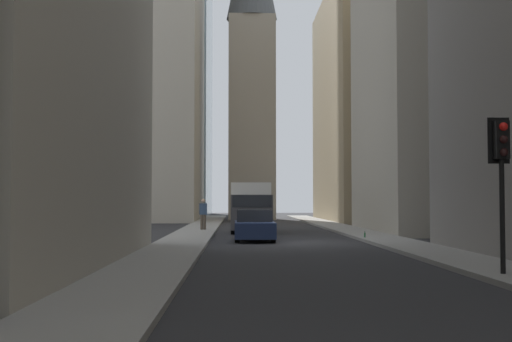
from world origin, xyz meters
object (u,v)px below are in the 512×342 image
traffic_light_foreground (501,158)px  discarded_bottle (365,235)px  pedestrian (203,213)px  delivery_truck (251,207)px  sedan_navy (254,226)px

traffic_light_foreground → discarded_bottle: bearing=1.2°
traffic_light_foreground → pedestrian: traffic_light_foreground is taller
traffic_light_foreground → discarded_bottle: 15.31m
traffic_light_foreground → delivery_truck: bearing=13.3°
pedestrian → traffic_light_foreground: bearing=-160.7°
delivery_truck → discarded_bottle: (-7.86, -5.10, -1.21)m
pedestrian → discarded_bottle: pedestrian is taller
pedestrian → sedan_navy: bearing=-161.9°
discarded_bottle → pedestrian: bearing=43.5°
discarded_bottle → traffic_light_foreground: bearing=-178.8°
sedan_navy → discarded_bottle: bearing=-88.4°
delivery_truck → discarded_bottle: size_ratio=23.93×
sedan_navy → delivery_truck: bearing=0.0°
delivery_truck → sedan_navy: 8.05m
sedan_navy → discarded_bottle: size_ratio=15.93×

